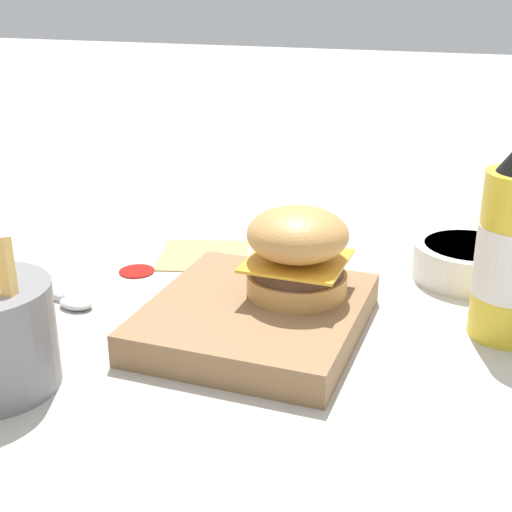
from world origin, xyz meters
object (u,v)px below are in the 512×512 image
at_px(burger, 297,252).
at_px(side_bowl, 469,260).
at_px(spoon, 58,297).
at_px(serving_board, 256,317).

bearing_deg(burger, side_bowl, 138.80).
height_order(burger, spoon, burger).
bearing_deg(side_bowl, burger, -41.20).
relative_size(serving_board, spoon, 1.34).
bearing_deg(serving_board, side_bowl, 138.68).
relative_size(burger, spoon, 0.60).
xyz_separation_m(side_bowl, spoon, (0.22, -0.42, -0.02)).
bearing_deg(spoon, burger, 18.22).
distance_m(serving_board, spoon, 0.23).
relative_size(serving_board, side_bowl, 1.74).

